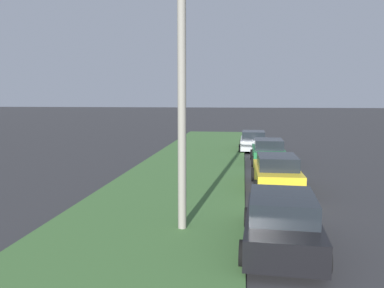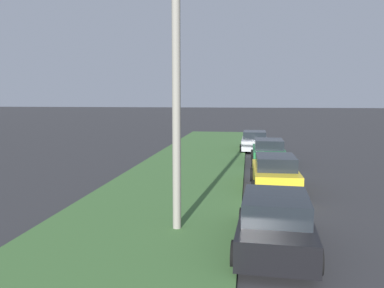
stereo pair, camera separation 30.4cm
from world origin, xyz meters
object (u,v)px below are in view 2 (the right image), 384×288
Objects in this scene: parked_car_green at (268,152)px; parked_car_silver at (254,141)px; streetlight at (188,80)px; parked_car_yellow at (275,172)px; parked_car_black at (275,222)px.

parked_car_green and parked_car_silver have the same top height.
parked_car_green is at bearing -12.99° from streetlight.
parked_car_green is 0.57× the size of streetlight.
parked_car_yellow is at bearing -25.41° from streetlight.
parked_car_yellow is at bearing -0.91° from parked_car_black.
streetlight is at bearing 166.78° from parked_car_green.
parked_car_yellow is 6.47m from parked_car_green.
parked_car_yellow and parked_car_silver have the same top height.
parked_car_yellow is at bearing -175.81° from parked_car_silver.
parked_car_yellow is at bearing 179.40° from parked_car_green.
parked_car_black is at bearing 177.73° from parked_car_green.
streetlight reaches higher than parked_car_silver.
parked_car_silver is (18.71, 0.28, 0.00)m from parked_car_black.
parked_car_black is at bearing -109.70° from streetlight.
parked_car_black is 6.81m from parked_car_yellow.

